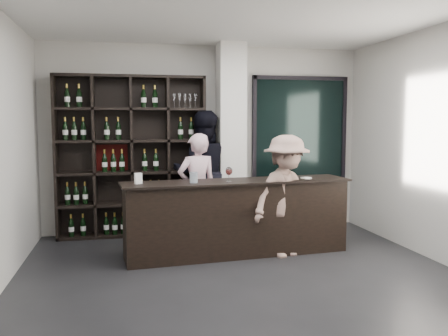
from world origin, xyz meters
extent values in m
cube|color=black|center=(0.00, 0.00, -0.01)|extent=(5.00, 5.50, 0.01)
cube|color=silver|center=(0.35, 2.47, 1.45)|extent=(0.40, 0.40, 2.90)
cube|color=black|center=(1.55, 2.69, 1.40)|extent=(1.60, 0.08, 2.10)
cube|color=black|center=(1.55, 2.69, 1.40)|extent=(1.48, 0.02, 1.98)
cube|color=black|center=(0.16, 1.23, 0.47)|extent=(2.88, 0.54, 0.94)
cube|color=black|center=(0.16, 1.23, 0.96)|extent=(2.96, 0.62, 0.03)
imported|color=beige|center=(-0.27, 1.85, 0.78)|extent=(0.64, 0.49, 1.56)
imported|color=black|center=(-0.10, 2.40, 0.94)|extent=(1.01, 0.85, 1.89)
imported|color=gray|center=(0.75, 1.05, 0.78)|extent=(1.14, 0.89, 1.56)
cylinder|color=silver|center=(-0.43, 1.11, 1.04)|extent=(0.11, 0.11, 0.13)
cube|color=white|center=(1.09, 1.23, 0.98)|extent=(0.13, 0.13, 0.02)
cube|color=white|center=(-1.10, 1.15, 1.04)|extent=(0.10, 0.07, 0.13)
camera|label=1|loc=(-1.25, -4.63, 1.73)|focal=38.00mm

